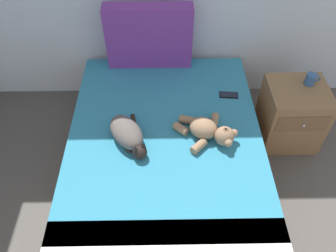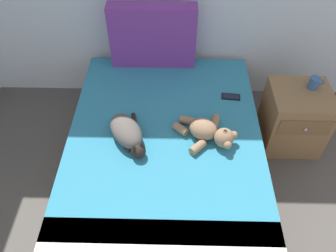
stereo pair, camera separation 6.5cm
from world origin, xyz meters
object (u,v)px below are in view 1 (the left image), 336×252
object	(u,v)px
teddy_bear	(209,131)
cell_phone	(229,95)
cat	(128,134)
nightstand	(291,115)
patterned_cushion	(149,36)
mug	(311,79)
bed	(165,156)

from	to	relation	value
teddy_bear	cell_phone	xyz separation A→B (m)	(0.21, 0.44, -0.06)
cat	nightstand	bearing A→B (deg)	17.59
cat	cell_phone	xyz separation A→B (m)	(0.78, 0.47, -0.07)
patterned_cushion	mug	xyz separation A→B (m)	(1.27, -0.41, -0.13)
bed	teddy_bear	size ratio (longest dim) A/B	4.25
teddy_bear	mug	bearing A→B (deg)	28.93
patterned_cushion	teddy_bear	distance (m)	1.00
patterned_cushion	mug	distance (m)	1.35
cell_phone	nightstand	bearing A→B (deg)	-4.83
cat	mug	size ratio (longest dim) A/B	3.66
teddy_bear	cell_phone	size ratio (longest dim) A/B	2.94
mug	cat	bearing A→B (deg)	-160.76
teddy_bear	nightstand	world-z (taller)	teddy_bear
cell_phone	nightstand	xyz separation A→B (m)	(0.55, -0.05, -0.19)
patterned_cushion	nightstand	world-z (taller)	patterned_cushion
bed	nightstand	bearing A→B (deg)	19.62
bed	teddy_bear	bearing A→B (deg)	-2.26
bed	teddy_bear	world-z (taller)	teddy_bear
teddy_bear	nightstand	bearing A→B (deg)	27.47
cat	teddy_bear	bearing A→B (deg)	2.82
bed	cat	xyz separation A→B (m)	(-0.26, -0.04, 0.30)
mug	bed	bearing A→B (deg)	-158.56
cat	nightstand	size ratio (longest dim) A/B	0.80
patterned_cushion	nightstand	bearing A→B (deg)	-22.29
patterned_cushion	mug	size ratio (longest dim) A/B	6.00
cell_phone	nightstand	size ratio (longest dim) A/B	0.28
patterned_cushion	mug	bearing A→B (deg)	-18.01
cat	cell_phone	size ratio (longest dim) A/B	2.84
bed	cell_phone	xyz separation A→B (m)	(0.52, 0.43, 0.24)
patterned_cushion	nightstand	size ratio (longest dim) A/B	1.31
nightstand	mug	bearing A→B (deg)	39.98
nightstand	mug	distance (m)	0.34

